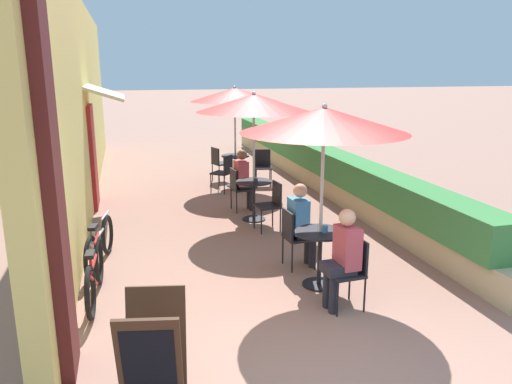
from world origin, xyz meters
TOP-DOWN VIEW (x-y plane):
  - ground_plane at (0.00, 0.00)m, footprint 120.00×120.00m
  - cafe_facade_wall at (-2.54, 7.31)m, footprint 0.98×14.88m
  - planter_hedge at (2.75, 7.34)m, footprint 0.60×13.88m
  - patio_table_near at (0.67, 1.79)m, footprint 0.68×0.68m
  - patio_umbrella_near at (0.67, 1.79)m, footprint 2.11×2.11m
  - cafe_chair_near_left at (0.80, 1.11)m, footprint 0.43×0.43m
  - seated_patron_near_left at (0.68, 1.11)m, footprint 0.42×0.35m
  - cafe_chair_near_right at (0.55, 2.46)m, footprint 0.43×0.43m
  - seated_patron_near_right at (0.66, 2.47)m, footprint 0.42×0.35m
  - coffee_cup_near at (0.71, 1.73)m, footprint 0.07×0.07m
  - patio_table_mid at (0.57, 4.87)m, footprint 0.68×0.68m
  - patio_umbrella_mid at (0.57, 4.87)m, footprint 2.11×2.11m
  - cafe_chair_mid_left at (0.42, 5.54)m, footprint 0.44×0.44m
  - seated_patron_mid_left at (0.54, 5.55)m, footprint 0.43×0.36m
  - cafe_chair_mid_right at (0.72, 4.20)m, footprint 0.44×0.44m
  - coffee_cup_mid at (0.56, 4.70)m, footprint 0.07×0.07m
  - patio_table_far at (0.84, 7.69)m, footprint 0.68×0.68m
  - patio_umbrella_far at (0.84, 7.69)m, footprint 2.11×2.11m
  - cafe_chair_far_left at (0.55, 8.31)m, footprint 0.51×0.51m
  - cafe_chair_far_right at (0.44, 7.13)m, footprint 0.56×0.56m
  - cafe_chair_far_back at (1.52, 7.63)m, footprint 0.47×0.47m
  - bicycle_leaning at (-2.20, 2.11)m, footprint 0.15×1.64m
  - bicycle_second at (-2.19, 3.24)m, footprint 0.36×1.60m
  - menu_board at (-1.61, -0.15)m, footprint 0.64×0.72m

SIDE VIEW (x-z plane):
  - ground_plane at x=0.00m, z-range 0.00..0.00m
  - bicycle_second at x=-2.19m, z-range -0.03..0.68m
  - bicycle_leaning at x=-2.20m, z-range -0.03..0.70m
  - menu_board at x=-1.61m, z-range -0.01..0.98m
  - patio_table_near at x=0.67m, z-range 0.13..0.89m
  - patio_table_mid at x=0.57m, z-range 0.13..0.89m
  - patio_table_far at x=0.84m, z-range 0.13..0.89m
  - cafe_chair_near_left at x=0.80m, z-range 0.08..0.95m
  - cafe_chair_near_right at x=0.55m, z-range 0.08..0.95m
  - cafe_chair_mid_left at x=0.42m, z-range 0.08..0.95m
  - cafe_chair_mid_right at x=0.72m, z-range 0.08..0.95m
  - cafe_chair_far_left at x=0.55m, z-range 0.08..0.95m
  - cafe_chair_far_right at x=0.44m, z-range 0.08..0.95m
  - cafe_chair_far_back at x=1.52m, z-range 0.08..0.95m
  - planter_hedge at x=2.75m, z-range 0.03..1.04m
  - seated_patron_near_left at x=0.68m, z-range 0.06..1.31m
  - seated_patron_near_right at x=0.66m, z-range 0.06..1.31m
  - seated_patron_mid_left at x=0.54m, z-range 0.06..1.31m
  - coffee_cup_near at x=0.71m, z-range 0.76..0.85m
  - coffee_cup_mid at x=0.56m, z-range 0.76..0.85m
  - cafe_facade_wall at x=-2.54m, z-range -0.01..4.19m
  - patio_umbrella_near at x=0.67m, z-range 1.00..3.42m
  - patio_umbrella_mid at x=0.57m, z-range 1.00..3.42m
  - patio_umbrella_far at x=0.84m, z-range 1.00..3.42m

